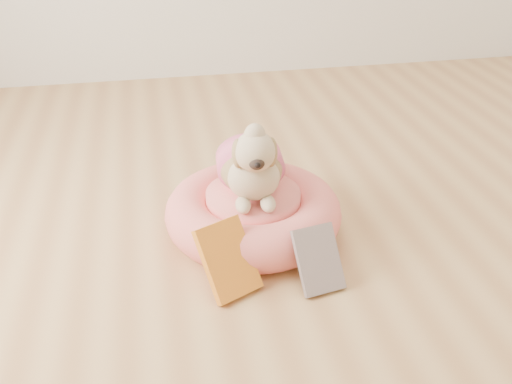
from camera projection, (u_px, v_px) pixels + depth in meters
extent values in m
plane|color=#B17B49|center=(331.00, 328.00, 1.59)|extent=(4.50, 4.50, 0.00)
cylinder|color=#FD6863|center=(253.00, 219.00, 1.99)|extent=(0.44, 0.44, 0.09)
torus|color=#FD6863|center=(253.00, 211.00, 1.97)|extent=(0.61, 0.61, 0.16)
cylinder|color=#FD6863|center=(253.00, 202.00, 1.95)|extent=(0.32, 0.32, 0.08)
cube|color=gold|center=(228.00, 259.00, 1.69)|extent=(0.20, 0.20, 0.21)
cube|color=silver|center=(318.00, 259.00, 1.72)|extent=(0.16, 0.16, 0.18)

